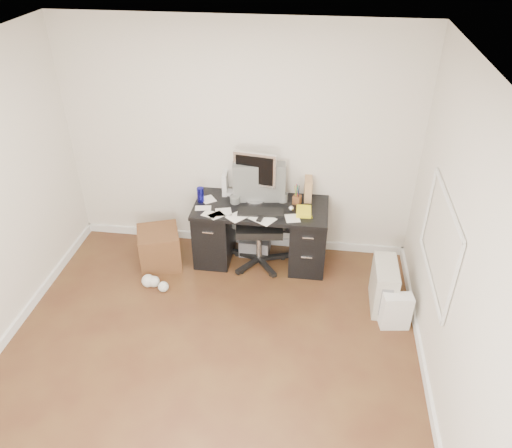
{
  "coord_description": "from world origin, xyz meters",
  "views": [
    {
      "loc": [
        0.88,
        -3.1,
        3.62
      ],
      "look_at": [
        0.31,
        1.2,
        0.8
      ],
      "focal_mm": 35.0,
      "sensor_mm": 36.0,
      "label": 1
    }
  ],
  "objects_px": {
    "office_chair": "(259,219)",
    "pc_tower": "(384,286)",
    "lcd_monitor": "(255,177)",
    "wicker_basket": "(159,248)",
    "keyboard": "(261,212)",
    "desk": "(261,232)"
  },
  "relations": [
    {
      "from": "lcd_monitor",
      "to": "keyboard",
      "type": "bearing_deg",
      "value": -60.86
    },
    {
      "from": "pc_tower",
      "to": "wicker_basket",
      "type": "relative_size",
      "value": 1.12
    },
    {
      "from": "lcd_monitor",
      "to": "pc_tower",
      "type": "bearing_deg",
      "value": -18.14
    },
    {
      "from": "office_chair",
      "to": "wicker_basket",
      "type": "relative_size",
      "value": 2.61
    },
    {
      "from": "keyboard",
      "to": "wicker_basket",
      "type": "bearing_deg",
      "value": -179.61
    },
    {
      "from": "office_chair",
      "to": "keyboard",
      "type": "bearing_deg",
      "value": -82.71
    },
    {
      "from": "desk",
      "to": "office_chair",
      "type": "bearing_deg",
      "value": -109.58
    },
    {
      "from": "lcd_monitor",
      "to": "wicker_basket",
      "type": "xyz_separation_m",
      "value": [
        -1.08,
        -0.34,
        -0.82
      ]
    },
    {
      "from": "wicker_basket",
      "to": "office_chair",
      "type": "bearing_deg",
      "value": 9.69
    },
    {
      "from": "office_chair",
      "to": "desk",
      "type": "bearing_deg",
      "value": 62.3
    },
    {
      "from": "pc_tower",
      "to": "lcd_monitor",
      "type": "bearing_deg",
      "value": 153.39
    },
    {
      "from": "desk",
      "to": "wicker_basket",
      "type": "xyz_separation_m",
      "value": [
        -1.16,
        -0.24,
        -0.17
      ]
    },
    {
      "from": "keyboard",
      "to": "lcd_monitor",
      "type": "bearing_deg",
      "value": 107.11
    },
    {
      "from": "lcd_monitor",
      "to": "pc_tower",
      "type": "distance_m",
      "value": 1.81
    },
    {
      "from": "office_chair",
      "to": "pc_tower",
      "type": "relative_size",
      "value": 2.32
    },
    {
      "from": "desk",
      "to": "pc_tower",
      "type": "distance_m",
      "value": 1.51
    },
    {
      "from": "office_chair",
      "to": "wicker_basket",
      "type": "distance_m",
      "value": 1.22
    },
    {
      "from": "desk",
      "to": "lcd_monitor",
      "type": "height_order",
      "value": "lcd_monitor"
    },
    {
      "from": "lcd_monitor",
      "to": "wicker_basket",
      "type": "relative_size",
      "value": 1.32
    },
    {
      "from": "pc_tower",
      "to": "wicker_basket",
      "type": "bearing_deg",
      "value": 171.3
    },
    {
      "from": "desk",
      "to": "lcd_monitor",
      "type": "distance_m",
      "value": 0.67
    },
    {
      "from": "keyboard",
      "to": "pc_tower",
      "type": "relative_size",
      "value": 0.97
    }
  ]
}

